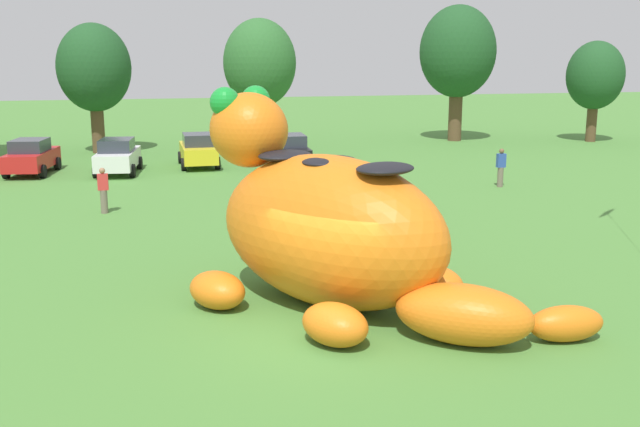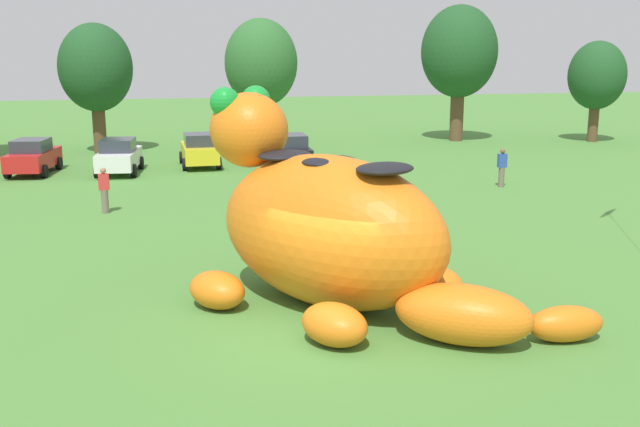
# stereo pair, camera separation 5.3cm
# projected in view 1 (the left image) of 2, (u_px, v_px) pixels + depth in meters

# --- Properties ---
(ground_plane) EXTENTS (160.00, 160.00, 0.00)m
(ground_plane) POSITION_uv_depth(u_px,v_px,m) (312.00, 331.00, 15.90)
(ground_plane) COLOR #4C8438
(giant_inflatable_creature) EXTENTS (8.63, 7.99, 5.06)m
(giant_inflatable_creature) POSITION_uv_depth(u_px,v_px,m) (330.00, 228.00, 17.28)
(giant_inflatable_creature) COLOR orange
(giant_inflatable_creature) RESTS_ON ground
(car_red) EXTENTS (2.39, 4.31, 1.72)m
(car_red) POSITION_uv_depth(u_px,v_px,m) (31.00, 157.00, 35.86)
(car_red) COLOR red
(car_red) RESTS_ON ground
(car_white) EXTENTS (2.30, 4.27, 1.72)m
(car_white) POSITION_uv_depth(u_px,v_px,m) (118.00, 156.00, 36.03)
(car_white) COLOR white
(car_white) RESTS_ON ground
(car_yellow) EXTENTS (2.00, 4.13, 1.72)m
(car_yellow) POSITION_uv_depth(u_px,v_px,m) (198.00, 150.00, 38.21)
(car_yellow) COLOR yellow
(car_yellow) RESTS_ON ground
(car_black) EXTENTS (2.04, 4.15, 1.72)m
(car_black) POSITION_uv_depth(u_px,v_px,m) (289.00, 151.00, 37.89)
(car_black) COLOR black
(car_black) RESTS_ON ground
(tree_mid_left) EXTENTS (4.21, 4.21, 7.47)m
(tree_mid_left) POSITION_uv_depth(u_px,v_px,m) (94.00, 69.00, 42.44)
(tree_mid_left) COLOR brown
(tree_mid_left) RESTS_ON ground
(tree_centre_left) EXTENTS (4.40, 4.40, 7.82)m
(tree_centre_left) POSITION_uv_depth(u_px,v_px,m) (260.00, 64.00, 44.52)
(tree_centre_left) COLOR brown
(tree_centre_left) RESTS_ON ground
(tree_centre) EXTENTS (4.97, 4.97, 8.82)m
(tree_centre) POSITION_uv_depth(u_px,v_px,m) (458.00, 53.00, 48.11)
(tree_centre) COLOR brown
(tree_centre) RESTS_ON ground
(tree_centre_right) EXTENTS (3.68, 3.68, 6.53)m
(tree_centre_right) POSITION_uv_depth(u_px,v_px,m) (595.00, 76.00, 47.93)
(tree_centre_right) COLOR brown
(tree_centre_right) RESTS_ON ground
(spectator_near_inflatable) EXTENTS (0.38, 0.26, 1.71)m
(spectator_near_inflatable) POSITION_uv_depth(u_px,v_px,m) (501.00, 168.00, 32.50)
(spectator_near_inflatable) COLOR #726656
(spectator_near_inflatable) RESTS_ON ground
(spectator_mid_field) EXTENTS (0.38, 0.26, 1.71)m
(spectator_mid_field) POSITION_uv_depth(u_px,v_px,m) (103.00, 191.00, 27.23)
(spectator_mid_field) COLOR #726656
(spectator_mid_field) RESTS_ON ground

